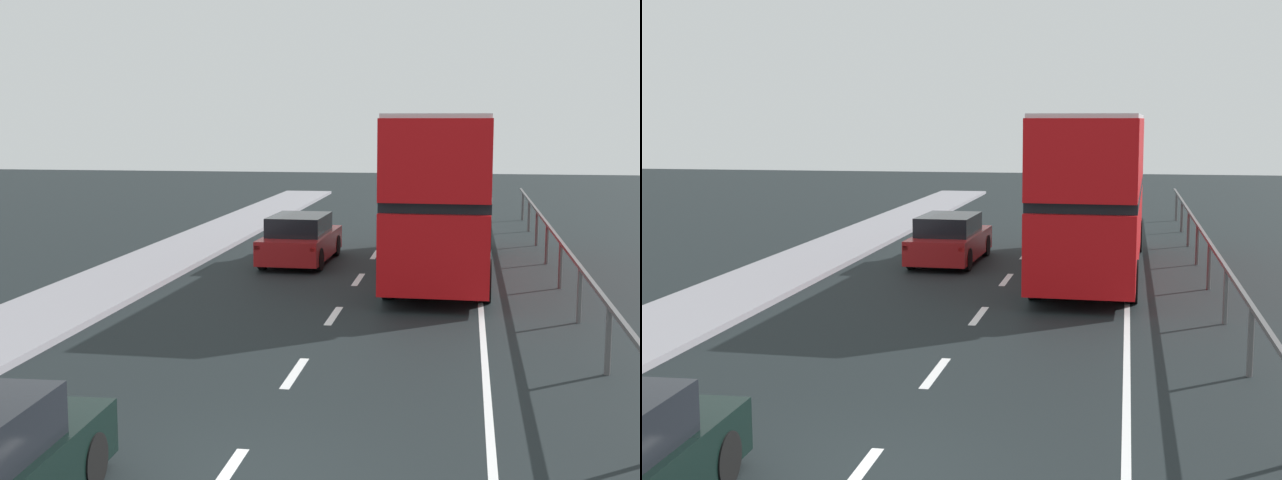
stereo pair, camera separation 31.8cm
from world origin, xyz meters
TOP-DOWN VIEW (x-y plane):
  - lane_paint_markings at (1.97, 8.94)m, footprint 3.25×46.00m
  - bridge_side_railing at (5.07, 9.00)m, footprint 0.10×42.00m
  - double_decker_bus_red at (2.20, 14.78)m, footprint 2.72×11.15m
  - sedan_car_ahead at (-2.01, 15.77)m, footprint 1.87×4.29m

SIDE VIEW (x-z plane):
  - lane_paint_markings at x=1.97m, z-range 0.00..0.01m
  - sedan_car_ahead at x=-2.01m, z-range -0.03..1.38m
  - bridge_side_railing at x=5.07m, z-range 0.37..1.56m
  - double_decker_bus_red at x=2.20m, z-range 0.15..4.43m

